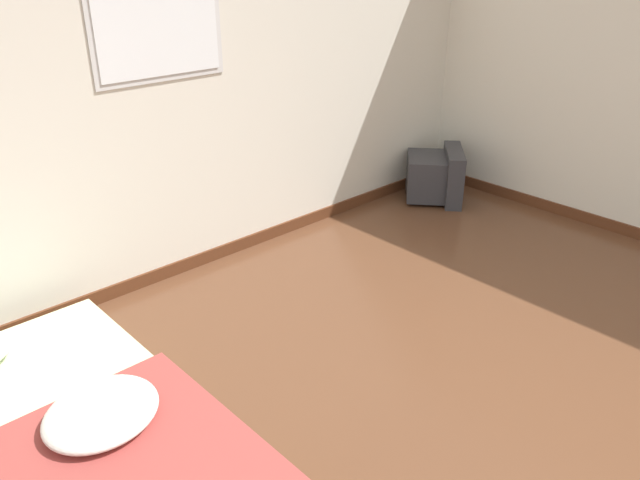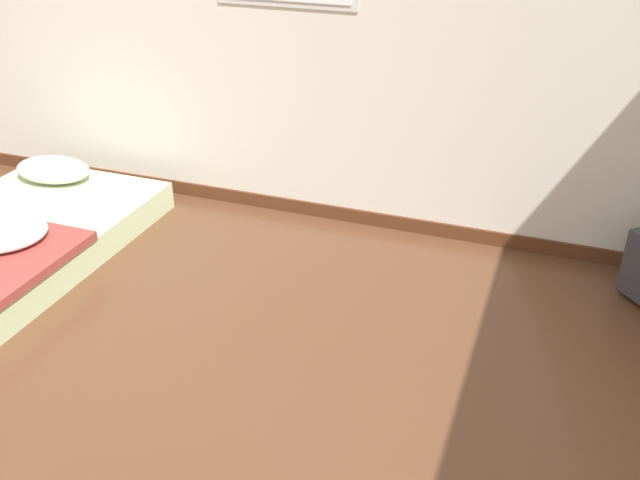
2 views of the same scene
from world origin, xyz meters
name	(u,v)px [view 2 (image 2 of 2)]	position (x,y,z in m)	size (l,w,h in m)	color
wall_back	(260,5)	(0.00, 2.85, 1.29)	(8.40, 0.08, 2.60)	silver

